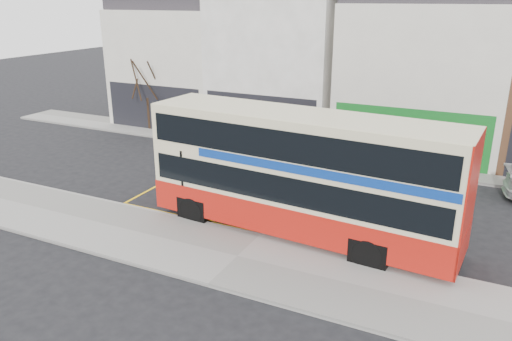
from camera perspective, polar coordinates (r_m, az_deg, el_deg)
The scene contains 13 objects.
ground at distance 19.86m, azimuth 0.99°, elevation -7.21°, with size 120.00×120.00×0.00m, color black.
pavement at distance 18.01m, azimuth -2.14°, elevation -9.93°, with size 40.00×4.00×0.15m, color gray.
kerb at distance 19.52m, azimuth 0.52°, elevation -7.45°, with size 40.00×0.15×0.15m, color gray.
far_pavement at distance 29.48m, azimuth 10.05°, elevation 1.65°, with size 50.00×3.00×0.15m, color gray.
road_markings at distance 21.18m, azimuth 2.83°, elevation -5.45°, with size 14.00×3.40×0.01m, color yellow, non-canonical shape.
terrace_far_left at distance 37.74m, azimuth -8.22°, elevation 12.96°, with size 8.00×8.01×10.80m.
terrace_left at distance 33.90m, azimuth 3.37°, elevation 13.27°, with size 8.00×8.01×11.80m.
terrace_green_shop at distance 31.60m, azimuth 18.90°, elevation 11.40°, with size 9.00×8.01×11.30m.
double_decker_bus at distance 18.93m, azimuth 5.24°, elevation -0.30°, with size 12.25×3.64×4.83m.
bus_stop_post at distance 20.36m, azimuth -8.23°, elevation -0.89°, with size 0.72×0.13×2.91m.
car_silver at distance 29.34m, azimuth -3.43°, elevation 2.93°, with size 1.45×3.61×1.23m, color #9D9CA1.
car_grey at distance 27.32m, azimuth 11.44°, elevation 1.60°, with size 1.56×4.47×1.47m, color #3E4245.
street_tree_left at distance 34.92m, azimuth -12.48°, elevation 11.29°, with size 2.90×2.90×6.26m.
Camera 1 is at (7.45, -16.14, 8.86)m, focal length 35.00 mm.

